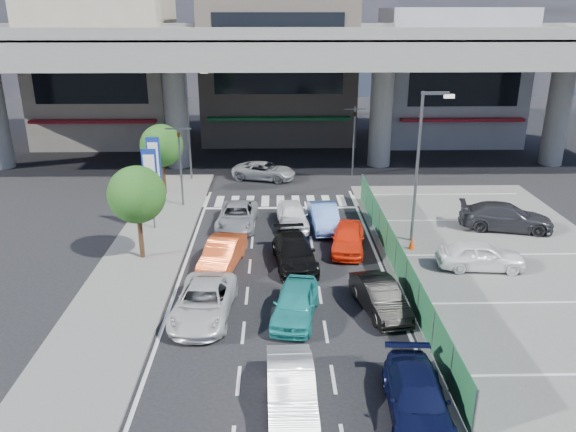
{
  "coord_description": "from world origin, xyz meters",
  "views": [
    {
      "loc": [
        -0.29,
        -21.86,
        11.7
      ],
      "look_at": [
        0.29,
        3.84,
        2.3
      ],
      "focal_mm": 35.0,
      "sensor_mm": 36.0,
      "label": 1
    }
  ],
  "objects_px": {
    "hatch_white_back_mid": "(291,390)",
    "hatch_black_mid_right": "(380,297)",
    "wagon_silver_front_left": "(237,216)",
    "traffic_light_right": "(354,124)",
    "signboard_near": "(150,178)",
    "tree_near": "(137,195)",
    "parked_sedan_white": "(481,255)",
    "traffic_light_left": "(179,146)",
    "crossing_wagon_silver": "(264,171)",
    "traffic_cone": "(412,243)",
    "sedan_black_mid": "(294,252)",
    "sedan_white_front_mid": "(293,216)",
    "taxi_orange_left": "(223,254)",
    "parked_sedan_dgrey": "(506,217)",
    "taxi_orange_right": "(348,238)",
    "street_lamp_left": "(190,115)",
    "street_lamp_right": "(421,155)",
    "signboard_far": "(154,164)",
    "kei_truck_front_right": "(324,217)",
    "minivan_navy_back": "(417,398)",
    "tree_far": "(162,146)",
    "sedan_white_mid_left": "(204,302)",
    "taxi_teal_mid": "(295,303)"
  },
  "relations": [
    {
      "from": "traffic_light_left",
      "to": "tree_near",
      "type": "bearing_deg",
      "value": -95.71
    },
    {
      "from": "sedan_white_front_mid",
      "to": "taxi_orange_left",
      "type": "bearing_deg",
      "value": -128.16
    },
    {
      "from": "tree_near",
      "to": "parked_sedan_white",
      "type": "relative_size",
      "value": 1.17
    },
    {
      "from": "traffic_light_right",
      "to": "signboard_near",
      "type": "bearing_deg",
      "value": -139.09
    },
    {
      "from": "hatch_black_mid_right",
      "to": "traffic_cone",
      "type": "height_order",
      "value": "hatch_black_mid_right"
    },
    {
      "from": "traffic_light_left",
      "to": "parked_sedan_dgrey",
      "type": "xyz_separation_m",
      "value": [
        18.87,
        -4.45,
        -3.14
      ]
    },
    {
      "from": "street_lamp_left",
      "to": "parked_sedan_dgrey",
      "type": "xyz_separation_m",
      "value": [
        19.0,
        -10.45,
        -3.97
      ]
    },
    {
      "from": "taxi_orange_right",
      "to": "kei_truck_front_right",
      "type": "xyz_separation_m",
      "value": [
        -0.98,
        3.21,
        0.0
      ]
    },
    {
      "from": "street_lamp_left",
      "to": "crossing_wagon_silver",
      "type": "bearing_deg",
      "value": 1.11
    },
    {
      "from": "street_lamp_left",
      "to": "parked_sedan_dgrey",
      "type": "height_order",
      "value": "street_lamp_left"
    },
    {
      "from": "tree_far",
      "to": "parked_sedan_white",
      "type": "xyz_separation_m",
      "value": [
        17.25,
        -12.09,
        -2.63
      ]
    },
    {
      "from": "street_lamp_right",
      "to": "hatch_white_back_mid",
      "type": "bearing_deg",
      "value": -117.67
    },
    {
      "from": "signboard_near",
      "to": "hatch_black_mid_right",
      "type": "height_order",
      "value": "signboard_near"
    },
    {
      "from": "signboard_far",
      "to": "parked_sedan_white",
      "type": "xyz_separation_m",
      "value": [
        17.05,
        -8.58,
        -2.31
      ]
    },
    {
      "from": "traffic_light_right",
      "to": "sedan_white_front_mid",
      "type": "distance_m",
      "value": 12.19
    },
    {
      "from": "kei_truck_front_right",
      "to": "parked_sedan_dgrey",
      "type": "bearing_deg",
      "value": -7.18
    },
    {
      "from": "parked_sedan_dgrey",
      "to": "traffic_light_right",
      "type": "bearing_deg",
      "value": 44.88
    },
    {
      "from": "street_lamp_left",
      "to": "sedan_black_mid",
      "type": "height_order",
      "value": "street_lamp_left"
    },
    {
      "from": "hatch_white_back_mid",
      "to": "hatch_black_mid_right",
      "type": "bearing_deg",
      "value": 55.58
    },
    {
      "from": "street_lamp_left",
      "to": "traffic_cone",
      "type": "relative_size",
      "value": 11.74
    },
    {
      "from": "minivan_navy_back",
      "to": "parked_sedan_dgrey",
      "type": "xyz_separation_m",
      "value": [
        8.72,
        15.39,
        0.16
      ]
    },
    {
      "from": "taxi_orange_right",
      "to": "sedan_black_mid",
      "type": "bearing_deg",
      "value": -139.67
    },
    {
      "from": "hatch_black_mid_right",
      "to": "wagon_silver_front_left",
      "type": "bearing_deg",
      "value": 111.49
    },
    {
      "from": "taxi_teal_mid",
      "to": "signboard_far",
      "type": "bearing_deg",
      "value": 132.23
    },
    {
      "from": "traffic_light_right",
      "to": "hatch_black_mid_right",
      "type": "relative_size",
      "value": 1.31
    },
    {
      "from": "tree_far",
      "to": "minivan_navy_back",
      "type": "bearing_deg",
      "value": -62.25
    },
    {
      "from": "traffic_light_right",
      "to": "sedan_white_front_mid",
      "type": "relative_size",
      "value": 1.28
    },
    {
      "from": "signboard_near",
      "to": "sedan_black_mid",
      "type": "height_order",
      "value": "signboard_near"
    },
    {
      "from": "crossing_wagon_silver",
      "to": "tree_near",
      "type": "bearing_deg",
      "value": 172.6
    },
    {
      "from": "sedan_white_mid_left",
      "to": "taxi_orange_left",
      "type": "height_order",
      "value": "taxi_orange_left"
    },
    {
      "from": "hatch_black_mid_right",
      "to": "traffic_light_right",
      "type": "bearing_deg",
      "value": 73.82
    },
    {
      "from": "sedan_white_front_mid",
      "to": "crossing_wagon_silver",
      "type": "distance_m",
      "value": 9.96
    },
    {
      "from": "street_lamp_right",
      "to": "kei_truck_front_right",
      "type": "distance_m",
      "value": 6.59
    },
    {
      "from": "signboard_near",
      "to": "wagon_silver_front_left",
      "type": "height_order",
      "value": "signboard_near"
    },
    {
      "from": "sedan_black_mid",
      "to": "crossing_wagon_silver",
      "type": "distance_m",
      "value": 15.06
    },
    {
      "from": "sedan_white_mid_left",
      "to": "wagon_silver_front_left",
      "type": "xyz_separation_m",
      "value": [
        0.71,
        10.15,
        -0.02
      ]
    },
    {
      "from": "traffic_light_right",
      "to": "signboard_near",
      "type": "height_order",
      "value": "traffic_light_right"
    },
    {
      "from": "kei_truck_front_right",
      "to": "sedan_black_mid",
      "type": "bearing_deg",
      "value": -114.91
    },
    {
      "from": "parked_sedan_white",
      "to": "sedan_white_mid_left",
      "type": "bearing_deg",
      "value": 112.89
    },
    {
      "from": "taxi_orange_left",
      "to": "sedan_white_front_mid",
      "type": "height_order",
      "value": "same"
    },
    {
      "from": "traffic_light_left",
      "to": "kei_truck_front_right",
      "type": "xyz_separation_m",
      "value": [
        8.64,
        -3.94,
        -3.25
      ]
    },
    {
      "from": "signboard_near",
      "to": "traffic_light_left",
      "type": "bearing_deg",
      "value": 75.98
    },
    {
      "from": "minivan_navy_back",
      "to": "hatch_white_back_mid",
      "type": "bearing_deg",
      "value": 177.56
    },
    {
      "from": "parked_sedan_white",
      "to": "parked_sedan_dgrey",
      "type": "distance_m",
      "value": 6.06
    },
    {
      "from": "wagon_silver_front_left",
      "to": "traffic_cone",
      "type": "relative_size",
      "value": 6.83
    },
    {
      "from": "wagon_silver_front_left",
      "to": "parked_sedan_white",
      "type": "bearing_deg",
      "value": -24.14
    },
    {
      "from": "traffic_light_right",
      "to": "taxi_orange_right",
      "type": "height_order",
      "value": "traffic_light_right"
    },
    {
      "from": "hatch_black_mid_right",
      "to": "parked_sedan_dgrey",
      "type": "distance_m",
      "value": 12.54
    },
    {
      "from": "traffic_light_left",
      "to": "crossing_wagon_silver",
      "type": "xyz_separation_m",
      "value": [
        5.04,
        6.1,
        -3.3
      ]
    },
    {
      "from": "kei_truck_front_right",
      "to": "crossing_wagon_silver",
      "type": "relative_size",
      "value": 0.91
    }
  ]
}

